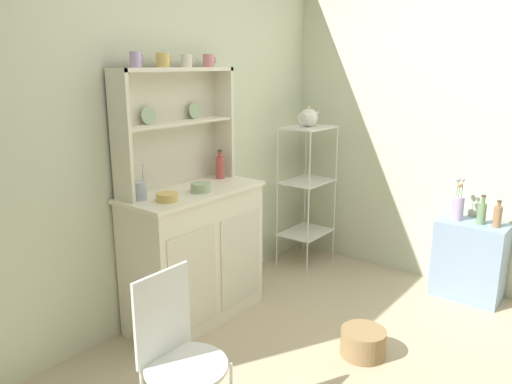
% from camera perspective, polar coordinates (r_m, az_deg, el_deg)
% --- Properties ---
extents(wall_back, '(3.84, 0.05, 2.50)m').
position_cam_1_polar(wall_back, '(3.38, -10.16, 6.64)').
color(wall_back, beige).
rests_on(wall_back, ground).
extents(wall_right, '(0.05, 3.84, 2.50)m').
position_cam_1_polar(wall_right, '(3.97, 25.36, 6.63)').
color(wall_right, beige).
rests_on(wall_right, ground).
extents(hutch_cabinet, '(0.98, 0.45, 0.91)m').
position_cam_1_polar(hutch_cabinet, '(3.37, -7.06, -7.07)').
color(hutch_cabinet, silver).
rests_on(hutch_cabinet, ground).
extents(hutch_shelf_unit, '(0.91, 0.18, 0.77)m').
position_cam_1_polar(hutch_shelf_unit, '(3.27, -9.59, 8.23)').
color(hutch_shelf_unit, beige).
rests_on(hutch_shelf_unit, hutch_cabinet).
extents(bakers_rack, '(0.45, 0.33, 1.20)m').
position_cam_1_polar(bakers_rack, '(4.23, 5.90, 1.36)').
color(bakers_rack, silver).
rests_on(bakers_rack, ground).
extents(side_shelf_blue, '(0.28, 0.48, 0.58)m').
position_cam_1_polar(side_shelf_blue, '(4.02, 23.33, -7.22)').
color(side_shelf_blue, '#849EBC').
rests_on(side_shelf_blue, ground).
extents(wire_chair, '(0.36, 0.36, 0.85)m').
position_cam_1_polar(wire_chair, '(2.26, -9.16, -17.31)').
color(wire_chair, white).
rests_on(wire_chair, ground).
extents(floor_basket, '(0.27, 0.27, 0.16)m').
position_cam_1_polar(floor_basket, '(3.17, 12.24, -16.56)').
color(floor_basket, '#93754C').
rests_on(floor_basket, ground).
extents(cup_lilac_0, '(0.08, 0.07, 0.09)m').
position_cam_1_polar(cup_lilac_0, '(3.03, -13.69, 14.61)').
color(cup_lilac_0, '#B79ECC').
rests_on(cup_lilac_0, hutch_shelf_unit).
extents(cup_gold_1, '(0.10, 0.08, 0.09)m').
position_cam_1_polar(cup_gold_1, '(3.16, -10.64, 14.70)').
color(cup_gold_1, '#DBB760').
rests_on(cup_gold_1, hutch_shelf_unit).
extents(cup_cream_2, '(0.08, 0.07, 0.08)m').
position_cam_1_polar(cup_cream_2, '(3.30, -7.95, 14.74)').
color(cup_cream_2, silver).
rests_on(cup_cream_2, hutch_shelf_unit).
extents(cup_rose_3, '(0.09, 0.07, 0.08)m').
position_cam_1_polar(cup_rose_3, '(3.44, -5.49, 14.83)').
color(cup_rose_3, '#D17A84').
rests_on(cup_rose_3, hutch_shelf_unit).
extents(bowl_mixing_large, '(0.13, 0.13, 0.05)m').
position_cam_1_polar(bowl_mixing_large, '(2.99, -10.20, -0.58)').
color(bowl_mixing_large, '#DBB760').
rests_on(bowl_mixing_large, hutch_cabinet).
extents(bowl_floral_medium, '(0.13, 0.13, 0.06)m').
position_cam_1_polar(bowl_floral_medium, '(3.18, -6.39, 0.53)').
color(bowl_floral_medium, '#9EB78E').
rests_on(bowl_floral_medium, hutch_cabinet).
extents(jam_bottle, '(0.06, 0.06, 0.21)m').
position_cam_1_polar(jam_bottle, '(3.53, -4.17, 2.92)').
color(jam_bottle, '#B74C47').
rests_on(jam_bottle, hutch_cabinet).
extents(utensil_jar, '(0.08, 0.08, 0.24)m').
position_cam_1_polar(utensil_jar, '(3.05, -13.17, 0.20)').
color(utensil_jar, '#B2B7C6').
rests_on(utensil_jar, hutch_cabinet).
extents(porcelain_teapot, '(0.24, 0.15, 0.17)m').
position_cam_1_polar(porcelain_teapot, '(4.14, 6.08, 8.52)').
color(porcelain_teapot, white).
rests_on(porcelain_teapot, bakers_rack).
extents(flower_vase, '(0.09, 0.09, 0.32)m').
position_cam_1_polar(flower_vase, '(3.93, 22.22, -1.53)').
color(flower_vase, '#B79ECC').
rests_on(flower_vase, side_shelf_blue).
extents(oil_bottle, '(0.06, 0.06, 0.21)m').
position_cam_1_polar(oil_bottle, '(3.89, 24.56, -2.16)').
color(oil_bottle, '#6B8C60').
rests_on(oil_bottle, side_shelf_blue).
extents(vinegar_bottle, '(0.06, 0.06, 0.19)m').
position_cam_1_polar(vinegar_bottle, '(3.87, 26.06, -2.48)').
color(vinegar_bottle, '#99704C').
rests_on(vinegar_bottle, side_shelf_blue).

